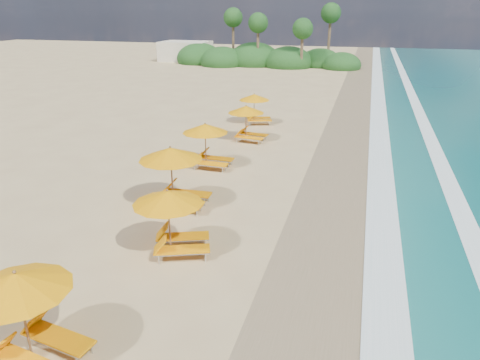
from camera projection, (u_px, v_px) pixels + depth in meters
ground at (240, 208)px, 17.90m from camera, size 160.00×160.00×0.00m
wet_sand at (341, 220)px, 16.88m from camera, size 4.00×160.00×0.01m
surf_foam at (417, 228)px, 16.19m from camera, size 4.00×160.00×0.01m
station_1 at (28, 313)px, 9.70m from camera, size 2.78×2.64×2.35m
station_2 at (174, 218)px, 14.16m from camera, size 2.94×2.89×2.28m
station_3 at (176, 173)px, 17.51m from camera, size 2.81×2.61×2.54m
station_4 at (209, 143)px, 21.97m from camera, size 2.52×2.33×2.29m
station_5 at (249, 121)px, 26.37m from camera, size 2.53×2.39×2.18m
station_6 at (256, 107)px, 30.30m from camera, size 2.69×2.63×2.12m
treeline at (261, 58)px, 60.85m from camera, size 25.80×8.80×9.74m
beach_building at (186, 51)px, 66.00m from camera, size 7.00×5.00×2.80m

